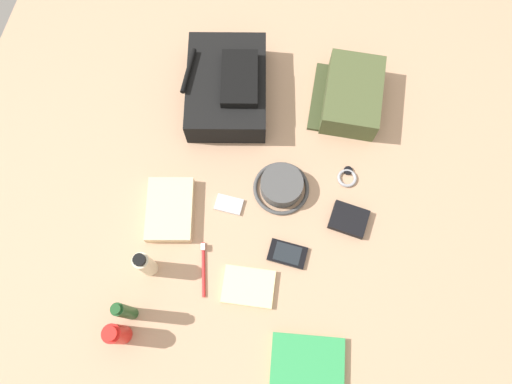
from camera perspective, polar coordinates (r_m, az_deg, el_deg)
name	(u,v)px	position (r m, az deg, el deg)	size (l,w,h in m)	color
ground_plane	(256,197)	(1.44, 0.00, -0.66)	(2.64, 2.02, 0.02)	tan
backpack	(228,87)	(1.54, -3.58, 13.04)	(0.40, 0.32, 0.13)	black
toiletry_pouch	(351,95)	(1.56, 11.83, 11.79)	(0.27, 0.22, 0.10)	#47512D
bucket_hat	(282,186)	(1.42, 3.22, 0.74)	(0.18, 0.18, 0.06)	#474747
sunscreen_spray	(117,334)	(1.35, -17.02, -16.67)	(0.05, 0.05, 0.13)	red
shampoo_bottle	(125,311)	(1.33, -16.13, -14.17)	(0.03, 0.03, 0.17)	#19471E
lotion_bottle	(145,264)	(1.35, -13.71, -8.78)	(0.05, 0.05, 0.15)	beige
paperback_novel	(307,363)	(1.36, 6.46, -20.51)	(0.17, 0.22, 0.02)	#2D934C
cell_phone	(287,254)	(1.38, 3.96, -7.74)	(0.08, 0.12, 0.01)	black
media_player	(229,204)	(1.42, -3.40, -1.57)	(0.06, 0.09, 0.01)	#B7B7BC
wristwatch	(347,177)	(1.48, 11.35, 1.86)	(0.07, 0.06, 0.01)	#99999E
toothbrush	(203,266)	(1.38, -6.60, -9.18)	(0.16, 0.05, 0.02)	red
wallet	(349,219)	(1.43, 11.54, -3.39)	(0.09, 0.11, 0.02)	black
notepad	(248,287)	(1.36, -0.96, -11.77)	(0.11, 0.15, 0.02)	beige
folded_towel	(170,210)	(1.43, -10.73, -2.18)	(0.20, 0.14, 0.04)	beige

